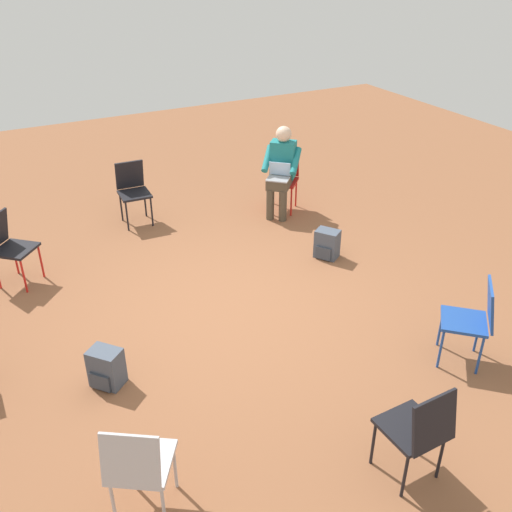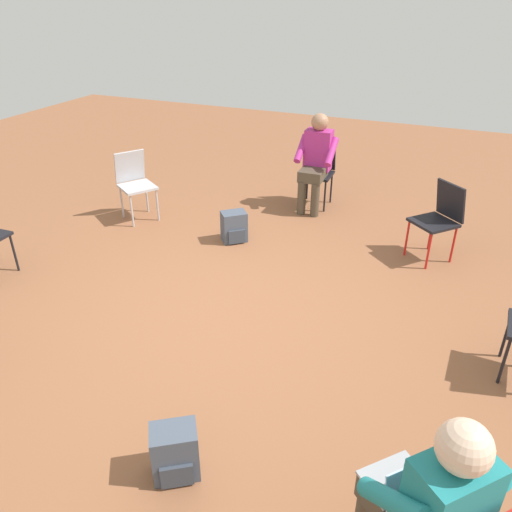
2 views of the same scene
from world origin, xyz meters
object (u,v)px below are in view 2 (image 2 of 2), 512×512
object	(u,v)px
chair_northeast	(440,216)
chair_northwest	(135,181)
backpack_by_empty_chair	(234,228)
chair_north	(318,169)
person_with_laptop	(428,500)
person_in_magenta	(316,158)
backpack_near_laptop_user	(175,454)

from	to	relation	value
chair_northeast	chair_northwest	world-z (taller)	same
chair_northwest	backpack_by_empty_chair	xyz separation A→B (m)	(1.43, -0.13, -0.34)
chair_north	person_with_laptop	distance (m)	5.01
person_in_magenta	chair_north	bearing A→B (deg)	-90.00
person_in_magenta	chair_northwest	bearing A→B (deg)	29.49
chair_northwest	person_in_magenta	size ratio (longest dim) A/B	0.69
chair_northeast	backpack_by_empty_chair	world-z (taller)	chair_northeast
person_with_laptop	person_in_magenta	distance (m)	4.85
backpack_near_laptop_user	backpack_by_empty_chair	world-z (taller)	same
chair_northwest	backpack_by_empty_chair	bearing A→B (deg)	118.09
chair_northwest	backpack_near_laptop_user	bearing A→B (deg)	71.19
person_in_magenta	backpack_by_empty_chair	bearing A→B (deg)	65.58
person_with_laptop	backpack_by_empty_chair	xyz separation A→B (m)	(-2.43, 3.17, -0.53)
chair_north	person_in_magenta	distance (m)	0.26
chair_northeast	chair_northwest	distance (m)	3.64
backpack_by_empty_chair	person_in_magenta	bearing A→B (deg)	66.71
backpack_near_laptop_user	person_in_magenta	bearing A→B (deg)	96.07
chair_north	chair_northwest	xyz separation A→B (m)	(-1.99, -1.35, 0.00)
person_in_magenta	chair_northeast	bearing A→B (deg)	152.02
chair_northwest	chair_northeast	bearing A→B (deg)	128.86
chair_northeast	chair_north	world-z (taller)	same
chair_northwest	backpack_by_empty_chair	world-z (taller)	chair_northwest
chair_north	person_in_magenta	bearing A→B (deg)	90.00
chair_northeast	backpack_near_laptop_user	bearing A→B (deg)	113.35
person_with_laptop	person_in_magenta	world-z (taller)	same
backpack_near_laptop_user	person_with_laptop	bearing A→B (deg)	-5.93
backpack_by_empty_chair	chair_northeast	bearing A→B (deg)	12.45
chair_north	backpack_near_laptop_user	size ratio (longest dim) A/B	2.36
chair_northeast	backpack_near_laptop_user	xyz separation A→B (m)	(-1.17, -3.50, -0.34)
chair_north	person_with_laptop	bearing A→B (deg)	110.83
person_with_laptop	backpack_near_laptop_user	bearing A→B (deg)	126.86
person_in_magenta	backpack_near_laptop_user	bearing A→B (deg)	94.94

